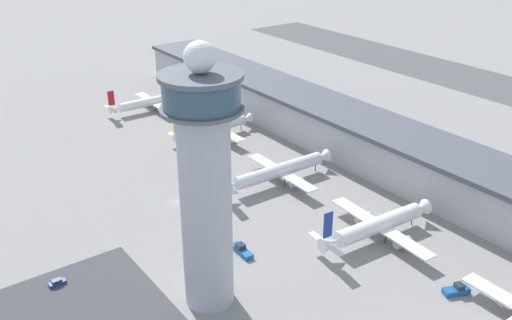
% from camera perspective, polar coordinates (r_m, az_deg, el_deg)
% --- Properties ---
extents(ground_plane, '(1000.00, 1000.00, 0.00)m').
position_cam_1_polar(ground_plane, '(180.45, -8.00, -4.17)').
color(ground_plane, gray).
extents(terminal_building, '(256.57, 25.00, 16.06)m').
position_cam_1_polar(terminal_building, '(214.86, 8.44, 3.11)').
color(terminal_building, '#B2B2B7').
rests_on(terminal_building, ground).
extents(control_tower, '(17.34, 17.34, 61.74)m').
position_cam_1_polar(control_tower, '(122.80, -5.13, -2.05)').
color(control_tower, '#ADB2BC').
rests_on(control_tower, ground).
extents(airplane_gate_alpha, '(31.85, 39.62, 12.37)m').
position_cam_1_polar(airplane_gate_alpha, '(258.55, -10.35, 5.76)').
color(airplane_gate_alpha, white).
rests_on(airplane_gate_alpha, ground).
extents(airplane_gate_bravo, '(32.72, 36.17, 12.60)m').
position_cam_1_polar(airplane_gate_bravo, '(224.51, -4.15, 3.24)').
color(airplane_gate_bravo, silver).
rests_on(airplane_gate_bravo, ground).
extents(airplane_gate_charlie, '(32.97, 43.24, 13.94)m').
position_cam_1_polar(airplane_gate_charlie, '(188.10, 2.29, -1.09)').
color(airplane_gate_charlie, silver).
rests_on(airplane_gate_charlie, ground).
extents(airplane_gate_delta, '(36.90, 39.01, 14.04)m').
position_cam_1_polar(airplane_gate_delta, '(162.01, 12.11, -6.40)').
color(airplane_gate_delta, white).
rests_on(airplane_gate_delta, ground).
extents(service_truck_catering, '(7.98, 2.68, 2.48)m').
position_cam_1_polar(service_truck_catering, '(154.32, -1.43, -9.02)').
color(service_truck_catering, black).
rests_on(service_truck_catering, ground).
extents(service_truck_fuel, '(4.82, 6.83, 2.70)m').
position_cam_1_polar(service_truck_fuel, '(148.37, 19.42, -12.20)').
color(service_truck_fuel, black).
rests_on(service_truck_fuel, ground).
extents(service_truck_baggage, '(7.89, 3.00, 2.97)m').
position_cam_1_polar(service_truck_baggage, '(175.76, -3.78, -4.42)').
color(service_truck_baggage, black).
rests_on(service_truck_baggage, ground).
extents(car_red_hatchback, '(1.79, 4.19, 1.55)m').
position_cam_1_polar(car_red_hatchback, '(151.38, -19.25, -11.51)').
color(car_red_hatchback, black).
rests_on(car_red_hatchback, ground).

